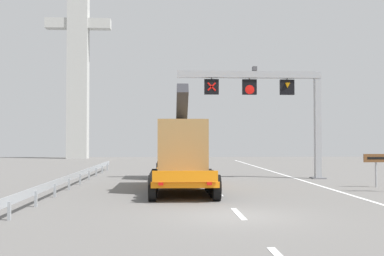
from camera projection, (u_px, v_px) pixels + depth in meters
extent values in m
plane|color=slate|center=(235.00, 216.00, 15.90)|extent=(112.00, 112.00, 0.00)
cube|color=silver|center=(239.00, 214.00, 16.35)|extent=(0.20, 2.60, 0.01)
cube|color=silver|center=(219.00, 193.00, 22.79)|extent=(0.20, 2.60, 0.01)
cube|color=silver|center=(208.00, 181.00, 29.22)|extent=(0.20, 2.60, 0.01)
cube|color=silver|center=(200.00, 174.00, 35.65)|extent=(0.20, 2.60, 0.01)
cube|color=silver|center=(196.00, 169.00, 42.08)|extent=(0.20, 2.60, 0.01)
cube|color=silver|center=(192.00, 165.00, 48.52)|extent=(0.20, 2.60, 0.01)
cube|color=silver|center=(189.00, 162.00, 54.95)|extent=(0.20, 2.60, 0.01)
cube|color=silver|center=(187.00, 160.00, 61.38)|extent=(0.20, 2.60, 0.01)
cube|color=silver|center=(185.00, 158.00, 67.82)|extent=(0.20, 2.60, 0.01)
cube|color=silver|center=(184.00, 156.00, 74.25)|extent=(0.20, 2.60, 0.01)
cube|color=silver|center=(182.00, 155.00, 80.68)|extent=(0.20, 2.60, 0.01)
cube|color=silver|center=(181.00, 154.00, 87.12)|extent=(0.20, 2.60, 0.01)
cube|color=silver|center=(310.00, 183.00, 28.19)|extent=(0.20, 63.00, 0.01)
cube|color=#9EA0A5|center=(318.00, 125.00, 31.47)|extent=(0.40, 0.40, 7.15)
cube|color=slate|center=(318.00, 178.00, 31.38)|extent=(0.90, 0.90, 0.08)
cube|color=#9EA0A5|center=(249.00, 75.00, 31.33)|extent=(9.55, 0.44, 0.44)
cube|color=#4C4C51|center=(255.00, 69.00, 31.35)|extent=(0.28, 0.40, 0.28)
cube|color=black|center=(287.00, 87.00, 31.43)|extent=(0.95, 0.24, 1.01)
cube|color=#9EA0A5|center=(287.00, 79.00, 31.45)|extent=(0.08, 0.08, 0.16)
cone|color=orange|center=(287.00, 86.00, 31.31)|extent=(0.34, 0.34, 0.35)
cube|color=black|center=(249.00, 87.00, 31.31)|extent=(0.95, 0.24, 1.01)
cube|color=#9EA0A5|center=(249.00, 79.00, 31.32)|extent=(0.08, 0.08, 0.16)
cone|color=red|center=(250.00, 90.00, 31.17)|extent=(0.61, 0.02, 0.61)
cube|color=black|center=(211.00, 87.00, 31.18)|extent=(0.95, 0.24, 1.01)
cube|color=#9EA0A5|center=(211.00, 78.00, 31.19)|extent=(0.08, 0.08, 0.16)
cube|color=red|center=(212.00, 87.00, 31.05)|extent=(0.58, 0.02, 0.58)
cube|color=red|center=(212.00, 87.00, 31.05)|extent=(0.58, 0.02, 0.58)
cube|color=orange|center=(182.00, 176.00, 24.32)|extent=(2.82, 10.41, 0.24)
cube|color=orange|center=(185.00, 176.00, 19.06)|extent=(2.66, 0.09, 0.44)
cylinder|color=black|center=(152.00, 188.00, 19.76)|extent=(0.32, 1.10, 1.10)
cylinder|color=black|center=(217.00, 188.00, 19.89)|extent=(0.32, 1.10, 1.10)
cylinder|color=black|center=(153.00, 186.00, 20.81)|extent=(0.32, 1.10, 1.10)
cylinder|color=black|center=(214.00, 185.00, 20.94)|extent=(0.32, 1.10, 1.10)
cylinder|color=black|center=(154.00, 183.00, 21.85)|extent=(0.32, 1.10, 1.10)
cylinder|color=black|center=(212.00, 183.00, 21.98)|extent=(0.32, 1.10, 1.10)
cylinder|color=black|center=(155.00, 181.00, 22.90)|extent=(0.32, 1.10, 1.10)
cylinder|color=black|center=(210.00, 181.00, 23.03)|extent=(0.32, 1.10, 1.10)
cylinder|color=black|center=(155.00, 180.00, 23.95)|extent=(0.32, 1.10, 1.10)
cylinder|color=black|center=(208.00, 179.00, 24.08)|extent=(0.32, 1.10, 1.10)
cube|color=silver|center=(179.00, 147.00, 31.44)|extent=(2.58, 3.20, 3.10)
cube|color=black|center=(179.00, 136.00, 31.46)|extent=(2.61, 3.22, 0.60)
cylinder|color=black|center=(160.00, 169.00, 32.22)|extent=(0.34, 1.10, 1.10)
cylinder|color=black|center=(197.00, 169.00, 32.35)|extent=(0.34, 1.10, 1.10)
cylinder|color=black|center=(159.00, 171.00, 30.22)|extent=(0.34, 1.10, 1.10)
cylinder|color=black|center=(199.00, 171.00, 30.35)|extent=(0.34, 1.10, 1.10)
cube|color=#9E7A47|center=(181.00, 147.00, 24.76)|extent=(2.39, 5.72, 2.70)
cube|color=#2D2D33|center=(182.00, 109.00, 23.95)|extent=(0.57, 2.94, 2.29)
cube|color=red|center=(161.00, 184.00, 18.96)|extent=(0.20, 0.06, 0.12)
cube|color=red|center=(209.00, 184.00, 19.06)|extent=(0.20, 0.06, 0.12)
cylinder|color=#9EA0A5|center=(376.00, 170.00, 25.70)|extent=(0.10, 0.10, 1.80)
cube|color=brown|center=(376.00, 158.00, 25.66)|extent=(1.42, 0.06, 0.45)
cube|color=black|center=(377.00, 158.00, 25.62)|extent=(1.02, 0.01, 0.12)
cube|color=#999EA3|center=(79.00, 174.00, 27.21)|extent=(0.04, 27.36, 0.32)
cube|color=#999EA3|center=(9.00, 211.00, 15.06)|extent=(0.10, 0.10, 0.60)
cube|color=#999EA3|center=(36.00, 199.00, 18.10)|extent=(0.10, 0.10, 0.60)
cube|color=#999EA3|center=(55.00, 191.00, 21.13)|extent=(0.10, 0.10, 0.60)
cube|color=#999EA3|center=(69.00, 184.00, 24.17)|extent=(0.10, 0.10, 0.60)
cube|color=#999EA3|center=(80.00, 179.00, 27.20)|extent=(0.10, 0.10, 0.60)
cube|color=#999EA3|center=(89.00, 175.00, 30.24)|extent=(0.10, 0.10, 0.60)
cube|color=#999EA3|center=(96.00, 172.00, 33.27)|extent=(0.10, 0.10, 0.60)
cube|color=#999EA3|center=(102.00, 169.00, 36.31)|extent=(0.10, 0.10, 0.60)
cube|color=#999EA3|center=(107.00, 167.00, 39.34)|extent=(0.10, 0.10, 0.60)
cube|color=#B7B7B2|center=(78.00, 50.00, 65.90)|extent=(2.80, 2.00, 30.31)
cube|color=#B7B7B2|center=(78.00, 24.00, 65.99)|extent=(9.00, 1.60, 1.40)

